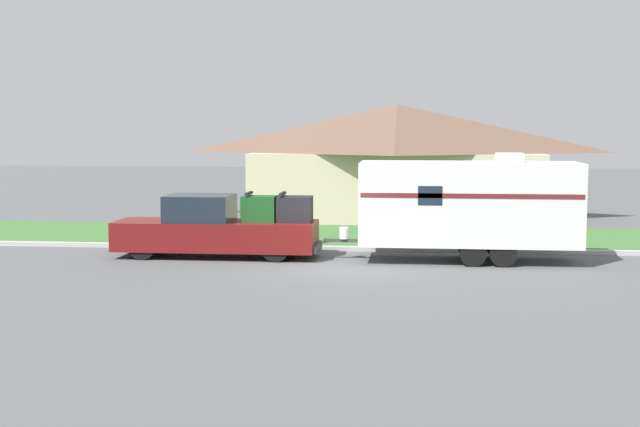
% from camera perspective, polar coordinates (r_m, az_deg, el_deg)
% --- Properties ---
extents(ground_plane, '(120.00, 120.00, 0.00)m').
position_cam_1_polar(ground_plane, '(25.51, 1.08, -3.58)').
color(ground_plane, '#515456').
extents(curb_strip, '(80.00, 0.30, 0.14)m').
position_cam_1_polar(curb_strip, '(29.19, 1.74, -2.26)').
color(curb_strip, '#ADADA8').
rests_on(curb_strip, ground_plane).
extents(lawn_strip, '(80.00, 7.00, 0.03)m').
position_cam_1_polar(lawn_strip, '(32.81, 2.24, -1.47)').
color(lawn_strip, '#3D6B33').
rests_on(lawn_strip, ground_plane).
extents(house_across_street, '(13.31, 7.00, 5.00)m').
position_cam_1_polar(house_across_street, '(39.55, 4.93, 3.49)').
color(house_across_street, beige).
rests_on(house_across_street, ground_plane).
extents(pickup_truck, '(6.37, 1.93, 2.05)m').
position_cam_1_polar(pickup_truck, '(27.88, -6.50, -0.95)').
color(pickup_truck, black).
rests_on(pickup_truck, ground_plane).
extents(travel_trailer, '(7.66, 2.34, 3.28)m').
position_cam_1_polar(travel_trailer, '(27.15, 9.52, 0.63)').
color(travel_trailer, black).
rests_on(travel_trailer, ground_plane).
extents(mailbox, '(0.48, 0.20, 1.29)m').
position_cam_1_polar(mailbox, '(30.23, -1.22, -0.22)').
color(mailbox, brown).
rests_on(mailbox, ground_plane).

